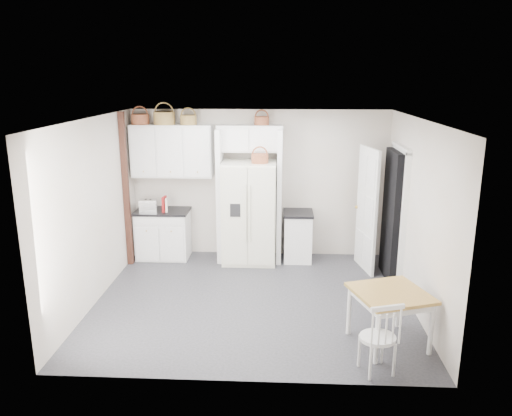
{
  "coord_description": "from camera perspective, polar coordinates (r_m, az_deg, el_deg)",
  "views": [
    {
      "loc": [
        0.39,
        -6.65,
        3.15
      ],
      "look_at": [
        0.02,
        0.4,
        1.28
      ],
      "focal_mm": 35.0,
      "sensor_mm": 36.0,
      "label": 1
    }
  ],
  "objects": [
    {
      "name": "wall_right",
      "position": [
        7.15,
        17.94,
        -0.88
      ],
      "size": [
        0.0,
        4.0,
        4.0
      ],
      "primitive_type": "plane",
      "rotation": [
        1.57,
        0.0,
        -1.57
      ],
      "color": "silver",
      "rests_on": "floor"
    },
    {
      "name": "fridge_panel_right",
      "position": [
        8.59,
        2.68,
        1.37
      ],
      "size": [
        0.08,
        0.6,
        2.3
      ],
      "primitive_type": "cube",
      "color": "white",
      "rests_on": "floor"
    },
    {
      "name": "basket_upper_a",
      "position": [
        8.85,
        -13.09,
        9.85
      ],
      "size": [
        0.3,
        0.3,
        0.17
      ],
      "primitive_type": "cylinder",
      "color": "brown",
      "rests_on": "upper_cabinet"
    },
    {
      "name": "fridge_panel_left",
      "position": [
        8.65,
        -4.09,
        1.44
      ],
      "size": [
        0.08,
        0.6,
        2.3
      ],
      "primitive_type": "cube",
      "color": "white",
      "rests_on": "floor"
    },
    {
      "name": "dining_table",
      "position": [
        6.33,
        14.93,
        -12.05
      ],
      "size": [
        1.04,
        1.04,
        0.68
      ],
      "primitive_type": "cube",
      "rotation": [
        0.0,
        0.0,
        0.33
      ],
      "color": "olive",
      "rests_on": "floor"
    },
    {
      "name": "ceiling",
      "position": [
        6.68,
        -0.4,
        10.13
      ],
      "size": [
        4.5,
        4.5,
        0.0
      ],
      "primitive_type": "plane",
      "color": "white",
      "rests_on": "wall_back"
    },
    {
      "name": "basket_bridge_b",
      "position": [
        8.52,
        0.65,
        9.94
      ],
      "size": [
        0.25,
        0.25,
        0.14
      ],
      "primitive_type": "cylinder",
      "color": "brown",
      "rests_on": "bridge_cabinet"
    },
    {
      "name": "doorway_void",
      "position": [
        8.14,
        15.42,
        -0.84
      ],
      "size": [
        0.18,
        0.85,
        2.05
      ],
      "primitive_type": "cube",
      "color": "black",
      "rests_on": "floor"
    },
    {
      "name": "basket_upper_b",
      "position": [
        8.74,
        -10.45,
        10.06
      ],
      "size": [
        0.36,
        0.36,
        0.21
      ],
      "primitive_type": "cylinder",
      "color": "brown",
      "rests_on": "upper_cabinet"
    },
    {
      "name": "bridge_cabinet",
      "position": [
        8.56,
        -0.69,
        7.97
      ],
      "size": [
        1.12,
        0.34,
        0.45
      ],
      "primitive_type": "cube",
      "color": "white",
      "rests_on": "wall_back"
    },
    {
      "name": "toaster",
      "position": [
        8.87,
        -12.21,
        0.3
      ],
      "size": [
        0.32,
        0.2,
        0.21
      ],
      "primitive_type": "cube",
      "rotation": [
        0.0,
        0.0,
        0.12
      ],
      "color": "silver",
      "rests_on": "counter_left"
    },
    {
      "name": "floor",
      "position": [
        7.37,
        -0.36,
        -10.46
      ],
      "size": [
        4.5,
        4.5,
        0.0
      ],
      "primitive_type": "plane",
      "color": "#27282D",
      "rests_on": "ground"
    },
    {
      "name": "wall_left",
      "position": [
        7.39,
        -18.07,
        -0.4
      ],
      "size": [
        0.0,
        4.0,
        4.0
      ],
      "primitive_type": "plane",
      "rotation": [
        1.57,
        0.0,
        1.57
      ],
      "color": "silver",
      "rests_on": "floor"
    },
    {
      "name": "basket_fridge_b",
      "position": [
        8.27,
        0.44,
        5.67
      ],
      "size": [
        0.28,
        0.28,
        0.15
      ],
      "primitive_type": "cylinder",
      "color": "brown",
      "rests_on": "refrigerator"
    },
    {
      "name": "cookbook_red",
      "position": [
        8.78,
        -10.42,
        0.45
      ],
      "size": [
        0.05,
        0.18,
        0.27
      ],
      "primitive_type": "cube",
      "rotation": [
        0.0,
        0.0,
        -0.09
      ],
      "color": "maroon",
      "rests_on": "counter_left"
    },
    {
      "name": "basket_upper_c",
      "position": [
        8.66,
        -7.72,
        9.95
      ],
      "size": [
        0.28,
        0.28,
        0.16
      ],
      "primitive_type": "cylinder",
      "color": "brown",
      "rests_on": "upper_cabinet"
    },
    {
      "name": "door_slab",
      "position": [
        8.38,
        12.54,
        -0.19
      ],
      "size": [
        0.21,
        0.79,
        2.05
      ],
      "primitive_type": "cube",
      "rotation": [
        0.0,
        0.0,
        -1.36
      ],
      "color": "white",
      "rests_on": "floor"
    },
    {
      "name": "counter_left",
      "position": [
        8.91,
        -10.67,
        -0.36
      ],
      "size": [
        0.94,
        0.61,
        0.04
      ],
      "primitive_type": "cube",
      "color": "black",
      "rests_on": "base_cab_left"
    },
    {
      "name": "trim_post",
      "position": [
        8.61,
        -14.63,
        1.95
      ],
      "size": [
        0.09,
        0.09,
        2.6
      ],
      "primitive_type": "cube",
      "color": "black",
      "rests_on": "floor"
    },
    {
      "name": "cookbook_cream",
      "position": [
        8.77,
        -10.2,
        0.34
      ],
      "size": [
        0.06,
        0.16,
        0.23
      ],
      "primitive_type": "cube",
      "rotation": [
        0.0,
        0.0,
        0.19
      ],
      "color": "silver",
      "rests_on": "counter_left"
    },
    {
      "name": "counter_right",
      "position": [
        8.67,
        4.85,
        -0.59
      ],
      "size": [
        0.51,
        0.6,
        0.04
      ],
      "primitive_type": "cube",
      "color": "black",
      "rests_on": "base_cab_right"
    },
    {
      "name": "upper_cabinet",
      "position": [
        8.78,
        -9.57,
        6.46
      ],
      "size": [
        1.4,
        0.34,
        0.9
      ],
      "primitive_type": "cube",
      "color": "white",
      "rests_on": "wall_back"
    },
    {
      "name": "refrigerator",
      "position": [
        8.58,
        -0.76,
        -0.51
      ],
      "size": [
        0.91,
        0.73,
        1.76
      ],
      "primitive_type": "cube",
      "color": "silver",
      "rests_on": "floor"
    },
    {
      "name": "wall_back",
      "position": [
        8.85,
        0.37,
        2.79
      ],
      "size": [
        4.5,
        0.0,
        4.5
      ],
      "primitive_type": "plane",
      "rotation": [
        1.57,
        0.0,
        0.0
      ],
      "color": "silver",
      "rests_on": "floor"
    },
    {
      "name": "base_cab_right",
      "position": [
        8.79,
        4.79,
        -3.32
      ],
      "size": [
        0.47,
        0.57,
        0.83
      ],
      "primitive_type": "cube",
      "color": "white",
      "rests_on": "floor"
    },
    {
      "name": "windsor_chair",
      "position": [
        5.73,
        13.73,
        -14.21
      ],
      "size": [
        0.49,
        0.46,
        0.82
      ],
      "primitive_type": "cube",
      "rotation": [
        0.0,
        0.0,
        0.3
      ],
      "color": "white",
      "rests_on": "floor"
    },
    {
      "name": "base_cab_left",
      "position": [
        9.03,
        -10.54,
        -3.03
      ],
      "size": [
        0.9,
        0.57,
        0.83
      ],
      "primitive_type": "cube",
      "color": "white",
      "rests_on": "floor"
    }
  ]
}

